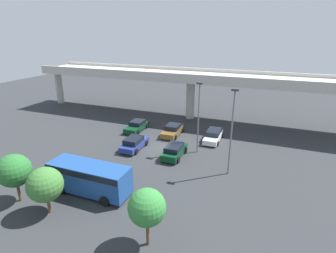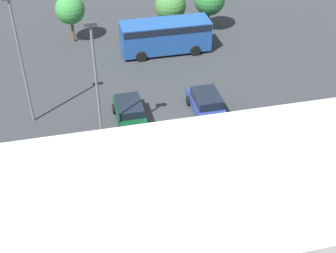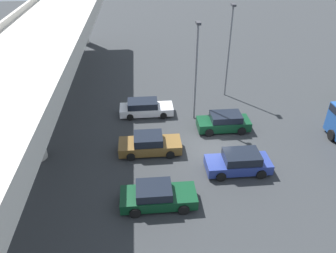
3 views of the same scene
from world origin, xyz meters
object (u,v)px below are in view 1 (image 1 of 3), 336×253
at_px(parked_car_3, 174,151).
at_px(tree_front_far_right, 147,208).
at_px(parked_car_0, 137,126).
at_px(tree_front_left, 14,171).
at_px(parked_car_2, 173,130).
at_px(lamp_post_near_aisle, 232,127).
at_px(parked_car_1, 134,143).
at_px(parked_car_4, 213,136).
at_px(shuttle_bus, 89,176).
at_px(tree_front_right, 45,185).
at_px(lamp_post_mid_lot, 199,113).

height_order(parked_car_3, tree_front_far_right, tree_front_far_right).
xyz_separation_m(parked_car_0, tree_front_left, (-1.38, -19.17, 2.28)).
height_order(parked_car_2, lamp_post_near_aisle, lamp_post_near_aisle).
height_order(parked_car_1, parked_car_4, parked_car_1).
bearing_deg(tree_front_far_right, shuttle_bus, 153.60).
height_order(parked_car_1, tree_front_left, tree_front_left).
relative_size(shuttle_bus, lamp_post_near_aisle, 0.85).
bearing_deg(parked_car_4, tree_front_right, -24.92).
distance_m(lamp_post_mid_lot, tree_front_far_right, 15.78).
relative_size(tree_front_left, tree_front_right, 1.09).
distance_m(parked_car_1, lamp_post_near_aisle, 12.96).
bearing_deg(lamp_post_near_aisle, parked_car_3, 165.57).
distance_m(parked_car_0, parked_car_4, 11.45).
bearing_deg(parked_car_0, tree_front_left, -4.12).
relative_size(parked_car_3, shuttle_bus, 0.58).
relative_size(parked_car_2, lamp_post_near_aisle, 0.53).
bearing_deg(tree_front_right, parked_car_3, 65.70).
xyz_separation_m(tree_front_right, tree_front_far_right, (8.97, -0.14, 0.44)).
bearing_deg(tree_front_right, parked_car_0, 96.52).
bearing_deg(parked_car_1, tree_front_far_right, -148.32).
height_order(parked_car_0, parked_car_1, parked_car_1).
bearing_deg(parked_car_2, shuttle_bus, -7.34).
xyz_separation_m(parked_car_3, parked_car_4, (3.22, 6.55, -0.06)).
bearing_deg(shuttle_bus, parked_car_4, 63.98).
bearing_deg(tree_front_left, shuttle_bus, 34.40).
bearing_deg(lamp_post_mid_lot, lamp_post_near_aisle, -41.50).
xyz_separation_m(parked_car_0, parked_car_1, (2.76, -5.94, 0.05)).
distance_m(parked_car_2, parked_car_4, 5.84).
bearing_deg(parked_car_3, lamp_post_near_aisle, -104.43).
relative_size(parked_car_2, tree_front_right, 1.18).
xyz_separation_m(parked_car_1, tree_front_far_right, (8.43, -13.66, 2.32)).
bearing_deg(lamp_post_mid_lot, parked_car_4, 76.31).
height_order(parked_car_2, parked_car_3, parked_car_3).
height_order(parked_car_1, tree_front_right, tree_front_right).
distance_m(parked_car_4, shuttle_bus, 18.04).
relative_size(parked_car_0, lamp_post_near_aisle, 0.53).
xyz_separation_m(parked_car_3, tree_front_left, (-9.61, -13.01, 2.22)).
height_order(parked_car_2, tree_front_far_right, tree_front_far_right).
xyz_separation_m(parked_car_0, tree_front_right, (2.22, -19.46, 1.93)).
bearing_deg(lamp_post_near_aisle, lamp_post_mid_lot, 138.50).
bearing_deg(lamp_post_mid_lot, parked_car_1, -165.45).
relative_size(parked_car_4, tree_front_far_right, 1.11).
height_order(parked_car_1, lamp_post_near_aisle, lamp_post_near_aisle).
xyz_separation_m(parked_car_2, tree_front_left, (-6.99, -19.42, 2.27)).
bearing_deg(parked_car_3, parked_car_0, 53.14).
relative_size(parked_car_3, lamp_post_mid_lot, 0.51).
relative_size(parked_car_2, parked_car_3, 1.08).
distance_m(shuttle_bus, lamp_post_mid_lot, 14.08).
xyz_separation_m(parked_car_4, lamp_post_near_aisle, (3.34, -8.24, 4.51)).
relative_size(lamp_post_near_aisle, tree_front_right, 2.23).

